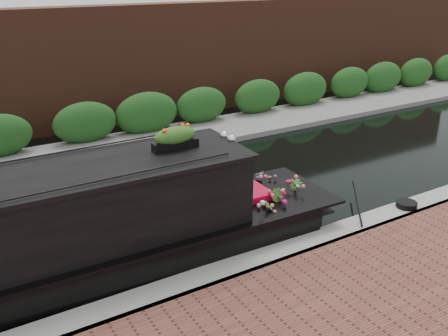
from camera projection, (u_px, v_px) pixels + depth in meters
ground at (150, 210)px, 11.37m from camera, size 80.00×80.00×0.00m
near_bank_coping at (226, 281)px, 8.75m from camera, size 40.00×0.60×0.50m
far_bank_path at (92, 155)px, 14.69m from camera, size 40.00×2.40×0.34m
far_hedge at (83, 147)px, 15.40m from camera, size 40.00×1.10×2.80m
far_brick_wall at (65, 129)px, 17.07m from camera, size 40.00×1.00×8.00m
narrowboat at (20, 255)px, 8.07m from camera, size 11.57×2.38×2.71m
rope_fender at (309, 204)px, 11.29m from camera, size 0.29×0.37×0.29m
coiled_mooring_rope at (406, 204)px, 10.91m from camera, size 0.45×0.45×0.12m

